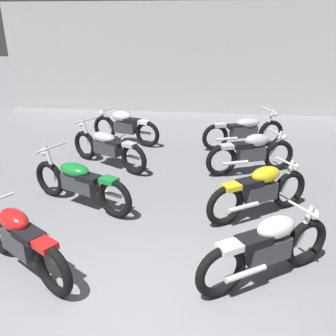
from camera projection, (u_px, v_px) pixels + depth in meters
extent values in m
plane|color=gray|center=(132.00, 329.00, 3.68)|extent=(60.00, 60.00, 0.00)
cube|color=#B2B2AD|center=(192.00, 59.00, 11.96)|extent=(13.02, 0.24, 3.60)
torus|color=black|center=(53.00, 270.00, 4.04)|extent=(0.62, 0.45, 0.67)
cube|color=#38383D|center=(22.00, 242.00, 4.38)|extent=(0.61, 0.51, 0.28)
ellipsoid|color=red|center=(14.00, 220.00, 4.33)|extent=(0.59, 0.52, 0.26)
cube|color=black|center=(29.00, 234.00, 4.18)|extent=(0.47, 0.42, 0.10)
cube|color=red|center=(45.00, 245.00, 3.98)|extent=(0.34, 0.32, 0.08)
cylinder|color=silver|center=(51.00, 258.00, 4.28)|extent=(0.50, 0.35, 0.07)
torus|color=black|center=(50.00, 179.00, 6.40)|extent=(0.66, 0.38, 0.67)
torus|color=black|center=(115.00, 199.00, 5.68)|extent=(0.66, 0.38, 0.67)
cylinder|color=silver|center=(51.00, 164.00, 6.24)|extent=(0.28, 0.18, 0.66)
cube|color=#38383D|center=(80.00, 183.00, 6.00)|extent=(0.70, 0.49, 0.28)
ellipsoid|color=#197F33|center=(74.00, 170.00, 5.96)|extent=(0.68, 0.54, 0.22)
cube|color=black|center=(89.00, 178.00, 5.84)|extent=(0.46, 0.38, 0.10)
cube|color=#197F33|center=(109.00, 180.00, 5.61)|extent=(0.34, 0.30, 0.08)
cylinder|color=silver|center=(51.00, 148.00, 6.10)|extent=(0.31, 0.63, 0.04)
sphere|color=white|center=(44.00, 152.00, 6.24)|extent=(0.14, 0.14, 0.14)
cylinder|color=silver|center=(108.00, 193.00, 5.91)|extent=(0.53, 0.29, 0.07)
torus|color=black|center=(85.00, 145.00, 8.14)|extent=(0.64, 0.43, 0.67)
torus|color=black|center=(134.00, 159.00, 7.31)|extent=(0.64, 0.43, 0.67)
cylinder|color=silver|center=(86.00, 133.00, 7.98)|extent=(0.27, 0.20, 0.66)
cube|color=#38383D|center=(108.00, 148.00, 7.69)|extent=(0.69, 0.54, 0.28)
ellipsoid|color=#B7B7BC|center=(104.00, 137.00, 7.66)|extent=(0.68, 0.58, 0.22)
cube|color=black|center=(115.00, 143.00, 7.51)|extent=(0.47, 0.41, 0.10)
cube|color=#B7B7BC|center=(130.00, 145.00, 7.25)|extent=(0.34, 0.31, 0.08)
cylinder|color=silver|center=(87.00, 120.00, 7.83)|extent=(0.37, 0.61, 0.04)
sphere|color=white|center=(81.00, 124.00, 7.98)|extent=(0.14, 0.14, 0.14)
cylinder|color=silver|center=(129.00, 156.00, 7.55)|extent=(0.51, 0.33, 0.07)
torus|color=black|center=(105.00, 128.00, 9.48)|extent=(0.67, 0.32, 0.67)
torus|color=black|center=(147.00, 134.00, 8.96)|extent=(0.67, 0.32, 0.67)
cylinder|color=silver|center=(107.00, 119.00, 9.35)|extent=(0.25, 0.14, 0.56)
cube|color=#38383D|center=(125.00, 127.00, 9.18)|extent=(0.62, 0.41, 0.28)
ellipsoid|color=white|center=(122.00, 116.00, 9.11)|extent=(0.58, 0.43, 0.26)
cube|color=black|center=(132.00, 121.00, 9.02)|extent=(0.46, 0.35, 0.10)
cube|color=white|center=(144.00, 122.00, 8.89)|extent=(0.33, 0.28, 0.08)
cylinder|color=silver|center=(108.00, 109.00, 9.22)|extent=(0.19, 0.47, 0.04)
sphere|color=white|center=(102.00, 113.00, 9.35)|extent=(0.14, 0.14, 0.14)
cylinder|color=silver|center=(141.00, 132.00, 9.18)|extent=(0.54, 0.24, 0.07)
torus|color=black|center=(306.00, 243.00, 4.54)|extent=(0.62, 0.46, 0.67)
torus|color=black|center=(221.00, 272.00, 4.01)|extent=(0.62, 0.46, 0.67)
cylinder|color=silver|center=(304.00, 227.00, 4.41)|extent=(0.24, 0.19, 0.56)
cube|color=#38383D|center=(267.00, 249.00, 4.24)|extent=(0.61, 0.51, 0.28)
ellipsoid|color=white|center=(276.00, 227.00, 4.17)|extent=(0.59, 0.52, 0.26)
cube|color=black|center=(254.00, 240.00, 4.07)|extent=(0.47, 0.42, 0.10)
cube|color=white|center=(230.00, 247.00, 3.94)|extent=(0.34, 0.32, 0.08)
cylinder|color=silver|center=(303.00, 209.00, 4.29)|extent=(0.29, 0.42, 0.04)
sphere|color=white|center=(314.00, 214.00, 4.42)|extent=(0.14, 0.14, 0.14)
cylinder|color=silver|center=(246.00, 273.00, 4.01)|extent=(0.50, 0.36, 0.07)
torus|color=black|center=(289.00, 189.00, 5.99)|extent=(0.62, 0.46, 0.67)
torus|color=black|center=(225.00, 206.00, 5.46)|extent=(0.62, 0.46, 0.67)
cylinder|color=silver|center=(287.00, 176.00, 5.86)|extent=(0.24, 0.19, 0.56)
cube|color=#38383D|center=(259.00, 192.00, 5.69)|extent=(0.61, 0.51, 0.28)
ellipsoid|color=yellow|center=(266.00, 175.00, 5.62)|extent=(0.59, 0.52, 0.26)
cube|color=black|center=(249.00, 183.00, 5.52)|extent=(0.47, 0.42, 0.10)
cube|color=yellow|center=(232.00, 187.00, 5.39)|extent=(0.34, 0.32, 0.08)
cylinder|color=silver|center=(287.00, 162.00, 5.73)|extent=(0.29, 0.42, 0.04)
sphere|color=white|center=(295.00, 167.00, 5.86)|extent=(0.14, 0.14, 0.14)
cylinder|color=silver|center=(243.00, 207.00, 5.46)|extent=(0.50, 0.36, 0.07)
torus|color=black|center=(279.00, 155.00, 7.53)|extent=(0.66, 0.34, 0.67)
torus|color=black|center=(221.00, 161.00, 7.23)|extent=(0.66, 0.34, 0.67)
cylinder|color=silver|center=(277.00, 144.00, 7.41)|extent=(0.25, 0.15, 0.56)
cube|color=#38383D|center=(251.00, 153.00, 7.34)|extent=(0.62, 0.43, 0.28)
ellipsoid|color=#B7B7BC|center=(257.00, 140.00, 7.26)|extent=(0.59, 0.45, 0.26)
cube|color=black|center=(242.00, 145.00, 7.22)|extent=(0.46, 0.37, 0.10)
cube|color=#B7B7BC|center=(227.00, 146.00, 7.14)|extent=(0.33, 0.29, 0.08)
cylinder|color=silver|center=(275.00, 132.00, 7.30)|extent=(0.21, 0.46, 0.04)
sphere|color=white|center=(283.00, 137.00, 7.39)|extent=(0.14, 0.14, 0.14)
cylinder|color=silver|center=(235.00, 163.00, 7.18)|extent=(0.54, 0.26, 0.07)
torus|color=black|center=(271.00, 133.00, 9.03)|extent=(0.67, 0.34, 0.67)
torus|color=black|center=(215.00, 137.00, 8.71)|extent=(0.67, 0.34, 0.67)
cylinder|color=silver|center=(269.00, 122.00, 8.89)|extent=(0.28, 0.16, 0.66)
cube|color=#38383D|center=(244.00, 131.00, 8.83)|extent=(0.70, 0.45, 0.28)
ellipsoid|color=#B7B7BC|center=(248.00, 123.00, 8.77)|extent=(0.67, 0.51, 0.22)
cube|color=black|center=(236.00, 126.00, 8.73)|extent=(0.46, 0.36, 0.10)
cube|color=#B7B7BC|center=(220.00, 125.00, 8.62)|extent=(0.33, 0.28, 0.08)
cylinder|color=silver|center=(268.00, 110.00, 8.76)|extent=(0.27, 0.65, 0.04)
sphere|color=white|center=(275.00, 114.00, 8.85)|extent=(0.14, 0.14, 0.14)
cylinder|color=silver|center=(227.00, 139.00, 8.65)|extent=(0.54, 0.26, 0.07)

